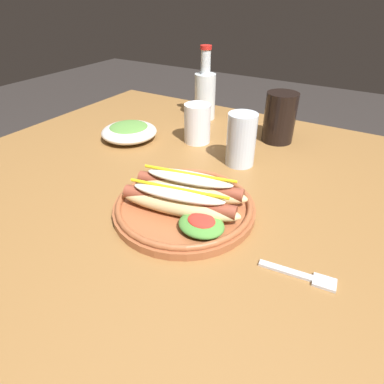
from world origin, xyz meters
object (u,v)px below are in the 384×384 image
(soda_cup, at_px, (280,118))
(side_bowl, at_px, (129,131))
(water_cup, at_px, (241,140))
(extra_cup, at_px, (197,124))
(fork, at_px, (303,276))
(glass_bottle, at_px, (205,93))
(hot_dog_plate, at_px, (185,202))

(soda_cup, bearing_deg, side_bowl, -150.40)
(water_cup, distance_m, extra_cup, 0.17)
(soda_cup, bearing_deg, fork, -66.79)
(fork, relative_size, glass_bottle, 0.53)
(fork, distance_m, soda_cup, 0.54)
(soda_cup, bearing_deg, hot_dog_plate, -95.30)
(hot_dog_plate, height_order, water_cup, water_cup)
(hot_dog_plate, xyz_separation_m, soda_cup, (0.04, 0.44, 0.04))
(hot_dog_plate, height_order, side_bowl, hot_dog_plate)
(soda_cup, height_order, side_bowl, soda_cup)
(water_cup, bearing_deg, hot_dog_plate, -91.53)
(soda_cup, relative_size, extra_cup, 1.27)
(hot_dog_plate, bearing_deg, extra_cup, 116.28)
(soda_cup, height_order, water_cup, soda_cup)
(fork, distance_m, side_bowl, 0.65)
(water_cup, bearing_deg, fork, -50.89)
(hot_dog_plate, xyz_separation_m, side_bowl, (-0.34, 0.23, -0.00))
(glass_bottle, height_order, side_bowl, glass_bottle)
(glass_bottle, bearing_deg, soda_cup, -11.73)
(hot_dog_plate, bearing_deg, fork, -11.21)
(glass_bottle, bearing_deg, side_bowl, -110.74)
(hot_dog_plate, xyz_separation_m, fork, (0.25, -0.05, -0.02))
(hot_dog_plate, distance_m, soda_cup, 0.45)
(water_cup, xyz_separation_m, extra_cup, (-0.16, 0.06, -0.01))
(side_bowl, bearing_deg, fork, -25.23)
(soda_cup, xyz_separation_m, extra_cup, (-0.20, -0.13, -0.01))
(side_bowl, bearing_deg, water_cup, 4.05)
(soda_cup, xyz_separation_m, water_cup, (-0.03, -0.19, -0.00))
(water_cup, bearing_deg, extra_cup, 158.82)
(glass_bottle, bearing_deg, hot_dog_plate, -64.90)
(hot_dog_plate, bearing_deg, side_bowl, 145.97)
(hot_dog_plate, xyz_separation_m, glass_bottle, (-0.23, 0.50, 0.06))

